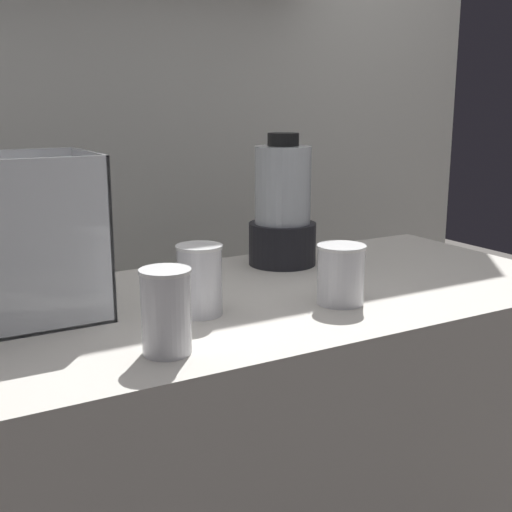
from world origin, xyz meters
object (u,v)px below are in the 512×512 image
at_px(juice_cup_pomegranate_far_left, 166,317).
at_px(juice_cup_mango_middle, 341,278).
at_px(carrot_display_bin, 4,268).
at_px(blender_pitcher, 283,210).
at_px(juice_cup_carrot_left, 200,285).

height_order(juice_cup_pomegranate_far_left, juice_cup_mango_middle, juice_cup_pomegranate_far_left).
bearing_deg(carrot_display_bin, juice_cup_pomegranate_far_left, -57.69).
height_order(carrot_display_bin, juice_cup_pomegranate_far_left, carrot_display_bin).
height_order(blender_pitcher, juice_cup_pomegranate_far_left, blender_pitcher).
bearing_deg(carrot_display_bin, blender_pitcher, 9.63).
bearing_deg(juice_cup_mango_middle, blender_pitcher, 77.53).
distance_m(blender_pitcher, juice_cup_pomegranate_far_left, 0.62).
distance_m(carrot_display_bin, juice_cup_carrot_left, 0.35).
bearing_deg(juice_cup_pomegranate_far_left, blender_pitcher, 41.03).
relative_size(juice_cup_pomegranate_far_left, juice_cup_carrot_left, 1.04).
distance_m(carrot_display_bin, juice_cup_pomegranate_far_left, 0.35).
relative_size(blender_pitcher, juice_cup_carrot_left, 2.38).
xyz_separation_m(carrot_display_bin, juice_cup_pomegranate_far_left, (0.19, -0.29, -0.04)).
height_order(carrot_display_bin, blender_pitcher, blender_pitcher).
relative_size(blender_pitcher, juice_cup_pomegranate_far_left, 2.30).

